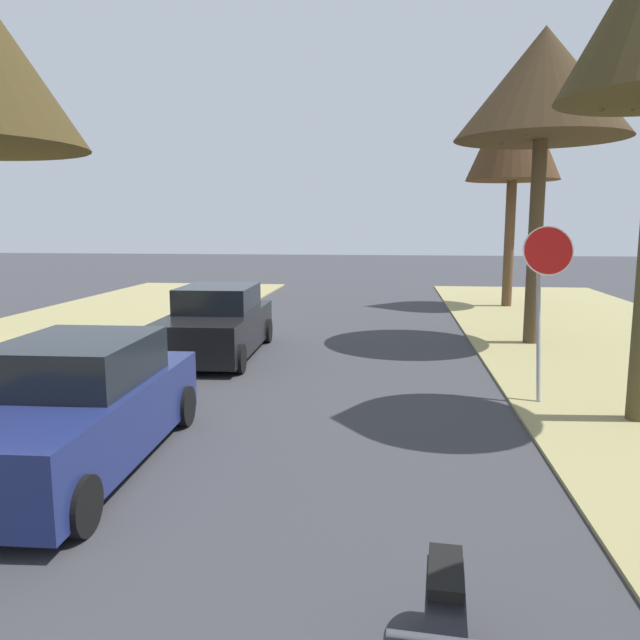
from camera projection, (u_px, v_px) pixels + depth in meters
name	position (u px, v px, depth m)	size (l,w,h in m)	color
stop_sign_far	(545.00, 276.00, 10.02)	(0.82, 0.74, 2.91)	#9EA0A5
street_tree_right_mid_b	(543.00, 85.00, 14.48)	(4.08, 4.08, 7.48)	#463823
street_tree_right_far	(515.00, 127.00, 21.37)	(3.23, 3.23, 8.16)	brown
parked_sedan_navy	(74.00, 409.00, 7.62)	(2.06, 4.46, 1.57)	navy
parked_sedan_black	(217.00, 324.00, 14.08)	(2.06, 4.46, 1.57)	black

